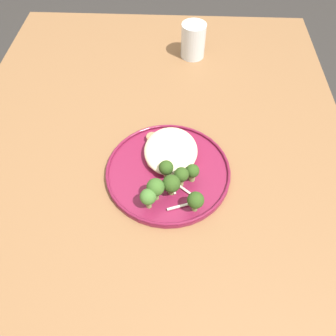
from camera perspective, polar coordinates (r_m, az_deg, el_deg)
ground at (r=1.46m, az=-1.77°, el=-17.76°), size 6.00×6.00×0.00m
wooden_dining_table at (r=0.86m, az=-2.84°, el=-2.94°), size 1.40×1.00×0.74m
dinner_plate at (r=0.78m, az=-0.00°, el=-0.51°), size 0.29×0.29×0.02m
noodle_bed at (r=0.79m, az=0.48°, el=3.04°), size 0.15×0.13×0.04m
seared_scallop_half_hidden at (r=0.80m, az=-1.35°, el=2.57°), size 0.04×0.04×0.01m
seared_scallop_front_small at (r=0.78m, az=-2.28°, el=1.54°), size 0.04×0.04×0.02m
seared_scallop_large_seared at (r=0.77m, az=3.48°, el=0.06°), size 0.03×0.03×0.01m
seared_scallop_tiny_bay at (r=0.78m, az=1.13°, el=1.29°), size 0.03×0.03×0.01m
seared_scallop_right_edge at (r=0.82m, az=1.89°, el=4.28°), size 0.03×0.03×0.01m
seared_scallop_left_edge at (r=0.83m, az=-2.95°, el=5.21°), size 0.03×0.03×0.01m
seared_scallop_tilted_round at (r=0.83m, az=-0.50°, el=5.65°), size 0.03×0.03×0.02m
broccoli_floret_tall_stalk at (r=0.71m, az=0.58°, el=-2.74°), size 0.04×0.04×0.06m
broccoli_floret_rear_charred at (r=0.69m, az=-3.42°, el=-5.02°), size 0.03×0.03×0.06m
broccoli_floret_split_head at (r=0.74m, az=-0.32°, el=0.00°), size 0.03×0.03×0.05m
broccoli_floret_small_sprig at (r=0.72m, az=2.30°, el=-1.22°), size 0.03×0.03×0.05m
broccoli_floret_beside_noodles at (r=0.69m, az=4.73°, el=-5.57°), size 0.04×0.04×0.05m
broccoli_floret_front_edge at (r=0.74m, az=4.19°, el=-0.63°), size 0.03×0.03×0.05m
broccoli_floret_left_leaning at (r=0.70m, az=-2.15°, el=-3.39°), size 0.04×0.04×0.06m
onion_sliver_short_strip at (r=0.72m, az=1.91°, el=-6.58°), size 0.02×0.05×0.00m
onion_sliver_curled_piece at (r=0.75m, az=0.81°, el=-2.94°), size 0.05×0.02×0.00m
onion_sliver_long_sliver at (r=0.74m, az=-1.46°, el=-3.27°), size 0.03×0.03×0.00m
onion_sliver_pale_crescent at (r=0.74m, az=2.45°, el=-3.42°), size 0.04×0.05×0.00m
water_glass at (r=1.10m, az=4.31°, el=20.65°), size 0.07×0.07×0.11m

